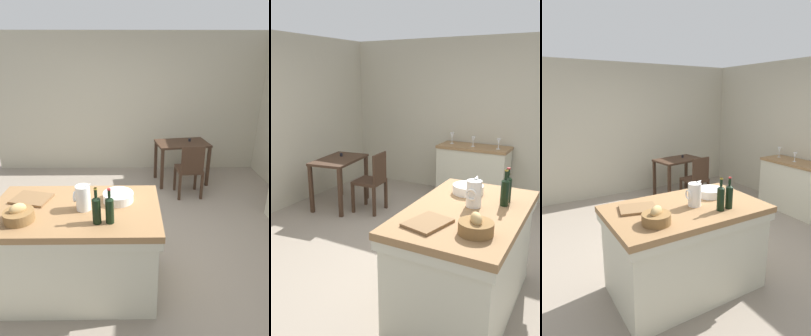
# 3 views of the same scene
# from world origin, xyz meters

# --- Properties ---
(ground_plane) EXTENTS (6.76, 6.76, 0.00)m
(ground_plane) POSITION_xyz_m (0.00, 0.00, 0.00)
(ground_plane) COLOR gray
(wall_back) EXTENTS (5.32, 0.12, 2.60)m
(wall_back) POSITION_xyz_m (0.00, 2.60, 1.30)
(wall_back) COLOR #B2AA93
(wall_back) RESTS_ON ground
(island_table) EXTENTS (1.55, 0.92, 0.91)m
(island_table) POSITION_xyz_m (-0.48, -0.69, 0.49)
(island_table) COLOR olive
(island_table) RESTS_ON ground
(side_cabinet) EXTENTS (0.52, 1.16, 0.88)m
(side_cabinet) POSITION_xyz_m (2.26, 0.14, 0.44)
(side_cabinet) COLOR olive
(side_cabinet) RESTS_ON ground
(writing_desk) EXTENTS (0.97, 0.68, 0.81)m
(writing_desk) POSITION_xyz_m (0.94, 1.84, 0.63)
(writing_desk) COLOR #3D281C
(writing_desk) RESTS_ON ground
(wooden_chair) EXTENTS (0.43, 0.43, 0.90)m
(wooden_chair) POSITION_xyz_m (0.98, 1.26, 0.49)
(wooden_chair) COLOR #3D281C
(wooden_chair) RESTS_ON ground
(pitcher) EXTENTS (0.17, 0.13, 0.27)m
(pitcher) POSITION_xyz_m (-0.40, -0.72, 1.03)
(pitcher) COLOR white
(pitcher) RESTS_ON island_table
(wash_bowl) EXTENTS (0.29, 0.29, 0.08)m
(wash_bowl) POSITION_xyz_m (-0.09, -0.56, 0.95)
(wash_bowl) COLOR white
(wash_bowl) RESTS_ON island_table
(bread_basket) EXTENTS (0.25, 0.25, 0.16)m
(bread_basket) POSITION_xyz_m (-0.91, -0.90, 0.96)
(bread_basket) COLOR brown
(bread_basket) RESTS_ON island_table
(cutting_board) EXTENTS (0.40, 0.33, 0.02)m
(cutting_board) POSITION_xyz_m (-0.92, -0.53, 0.92)
(cutting_board) COLOR brown
(cutting_board) RESTS_ON island_table
(wine_bottle_dark) EXTENTS (0.07, 0.07, 0.31)m
(wine_bottle_dark) POSITION_xyz_m (-0.15, -0.94, 1.03)
(wine_bottle_dark) COLOR black
(wine_bottle_dark) RESTS_ON island_table
(wine_bottle_amber) EXTENTS (0.07, 0.07, 0.32)m
(wine_bottle_amber) POSITION_xyz_m (-0.25, -0.94, 1.04)
(wine_bottle_amber) COLOR black
(wine_bottle_amber) RESTS_ON island_table
(wine_glass_left) EXTENTS (0.07, 0.07, 0.16)m
(wine_glass_left) POSITION_xyz_m (2.23, 0.15, 0.99)
(wine_glass_left) COLOR white
(wine_glass_left) RESTS_ON side_cabinet
(wine_glass_middle) EXTENTS (0.07, 0.07, 0.18)m
(wine_glass_middle) POSITION_xyz_m (2.30, 0.54, 1.01)
(wine_glass_middle) COLOR white
(wine_glass_middle) RESTS_ON side_cabinet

